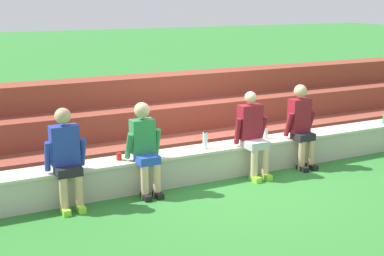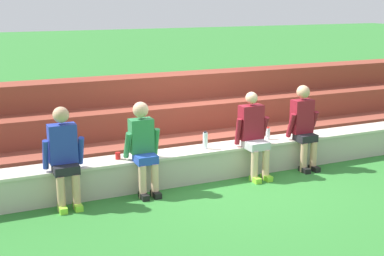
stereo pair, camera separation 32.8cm
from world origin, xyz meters
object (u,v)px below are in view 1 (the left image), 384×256
Objects in this scene: person_center at (253,132)px; plastic_cup_left_end at (119,157)px; water_bottle_near_right at (205,140)px; water_bottle_near_left at (266,133)px; person_far_left at (66,155)px; person_left_of_center at (145,146)px; person_right_of_center at (301,124)px.

person_center is 13.29× the size of plastic_cup_left_end.
person_center is at bearing -6.52° from plastic_cup_left_end.
water_bottle_near_right is 1.34× the size of water_bottle_near_left.
plastic_cup_left_end is at bearing 16.50° from person_far_left.
person_left_of_center reaches higher than plastic_cup_left_end.
person_right_of_center is 13.69× the size of plastic_cup_left_end.
person_left_of_center reaches higher than water_bottle_near_left.
person_far_left is 1.02× the size of person_left_of_center.
plastic_cup_left_end is (-1.39, 0.04, -0.08)m from water_bottle_near_right.
person_center is 0.77m from water_bottle_near_right.
water_bottle_near_right reaches higher than water_bottle_near_left.
person_left_of_center is at bearing -173.27° from water_bottle_near_left.
water_bottle_near_left is at bearing 4.03° from water_bottle_near_right.
person_center is at bearing -179.03° from person_right_of_center.
person_far_left is at bearing -174.71° from water_bottle_near_right.
water_bottle_near_left is (0.45, 0.29, -0.12)m from person_center.
person_left_of_center is 6.41× the size of water_bottle_near_left.
person_center is 0.97m from person_right_of_center.
person_right_of_center reaches higher than water_bottle_near_left.
person_left_of_center is 1.82m from person_center.
plastic_cup_left_end is (0.81, 0.24, -0.19)m from person_far_left.
person_far_left is 3.41m from water_bottle_near_left.
person_right_of_center is (2.78, -0.01, 0.03)m from person_left_of_center.
person_center is at bearing -0.71° from person_left_of_center.
person_far_left is 4.92× the size of water_bottle_near_right.
plastic_cup_left_end is at bearing -178.96° from water_bottle_near_left.
person_center is 0.97× the size of person_right_of_center.
person_far_left is at bearing -163.50° from plastic_cup_left_end.
water_bottle_near_right is at bearing -1.53° from plastic_cup_left_end.
person_far_left reaches higher than person_left_of_center.
person_right_of_center is (3.91, 0.01, 0.01)m from person_far_left.
water_bottle_near_right is (-0.74, 0.21, -0.09)m from person_center.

